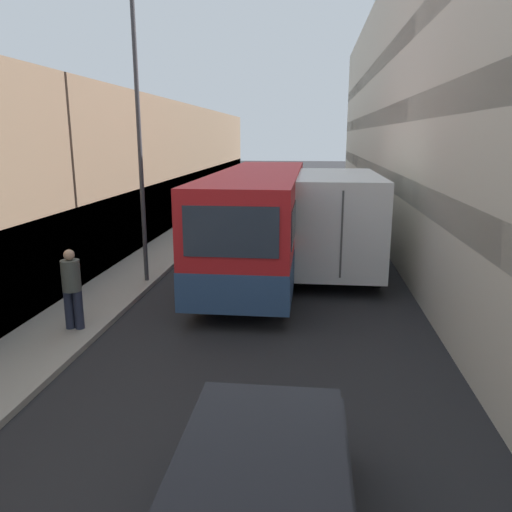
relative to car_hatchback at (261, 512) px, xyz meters
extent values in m
plane|color=#232326|center=(-0.73, 9.76, -0.71)|extent=(150.00, 150.00, 0.00)
cube|color=#9E998E|center=(-4.96, 9.76, -0.64)|extent=(1.85, 60.00, 0.12)
cube|color=brown|center=(-7.09, 9.76, 2.17)|extent=(2.40, 60.00, 5.76)
cube|color=black|center=(-6.43, 9.76, 0.45)|extent=(1.08, 60.00, 2.30)
cube|color=beige|center=(4.37, 9.76, 4.55)|extent=(2.40, 60.00, 10.50)
cube|color=#333D47|center=(3.71, 9.76, 1.92)|extent=(1.08, 60.00, 0.70)
cube|color=#333D47|center=(3.71, 9.76, 4.23)|extent=(1.08, 60.00, 0.70)
cube|color=#333D47|center=(3.71, 9.76, 6.54)|extent=(1.08, 60.00, 0.70)
cube|color=black|center=(0.00, 0.07, 0.41)|extent=(1.54, 2.21, 0.56)
cylinder|color=black|center=(-0.80, 1.18, -0.41)|extent=(0.16, 0.60, 0.60)
cylinder|color=black|center=(0.80, 1.18, -0.41)|extent=(0.16, 0.60, 0.60)
cube|color=red|center=(-1.25, 11.69, 1.07)|extent=(2.46, 11.36, 2.69)
cube|color=#2D4C7A|center=(-1.25, 11.69, 0.17)|extent=(2.48, 11.39, 0.90)
cube|color=#2D3847|center=(-1.25, 11.69, 1.47)|extent=(2.50, 10.45, 0.86)
cube|color=#2D3847|center=(-1.25, 5.99, 1.54)|extent=(2.02, 0.04, 1.08)
cylinder|color=black|center=(-2.34, 15.21, -0.21)|extent=(0.24, 1.00, 1.00)
cylinder|color=black|center=(-0.17, 15.21, -0.21)|extent=(0.24, 1.00, 1.00)
cylinder|color=black|center=(-2.34, 8.16, -0.21)|extent=(0.24, 1.00, 1.00)
cylinder|color=black|center=(-0.17, 8.16, -0.21)|extent=(0.24, 1.00, 1.00)
cube|color=silver|center=(1.17, 15.41, 0.64)|extent=(2.36, 2.22, 1.88)
cube|color=silver|center=(1.17, 11.44, 1.03)|extent=(2.46, 5.72, 2.65)
cube|color=#4C4C4C|center=(1.17, 8.58, 1.03)|extent=(0.05, 0.02, 2.25)
cylinder|color=black|center=(0.06, 15.41, -0.23)|extent=(0.22, 0.96, 0.96)
cylinder|color=black|center=(2.28, 15.41, -0.23)|extent=(0.22, 0.96, 0.96)
cylinder|color=black|center=(0.06, 9.87, -0.23)|extent=(0.22, 0.96, 0.96)
cylinder|color=black|center=(2.28, 9.87, -0.23)|extent=(0.22, 0.96, 0.96)
cube|color=navy|center=(-1.61, 23.10, 0.41)|extent=(1.84, 4.78, 1.73)
cube|color=#2D3847|center=(-1.61, 25.13, 0.72)|extent=(1.47, 0.04, 0.61)
cylinder|color=black|center=(-2.44, 24.48, -0.39)|extent=(0.16, 0.64, 0.64)
cylinder|color=black|center=(-0.78, 24.48, -0.39)|extent=(0.16, 0.64, 0.64)
cylinder|color=black|center=(-2.44, 21.71, -0.39)|extent=(0.16, 0.64, 0.64)
cylinder|color=black|center=(-0.78, 21.71, -0.39)|extent=(0.16, 0.64, 0.64)
cylinder|color=#23283D|center=(-4.73, 5.63, -0.16)|extent=(0.19, 0.19, 0.85)
cylinder|color=#23283D|center=(-4.51, 5.63, -0.16)|extent=(0.19, 0.19, 0.85)
cylinder|color=#4C514C|center=(-4.62, 5.63, 0.60)|extent=(0.39, 0.39, 0.67)
sphere|color=tan|center=(-4.62, 5.63, 1.05)|extent=(0.23, 0.23, 0.23)
cylinder|color=#38383D|center=(-4.28, 9.41, 3.32)|extent=(0.12, 0.12, 7.80)
camera|label=1|loc=(0.40, -3.99, 3.46)|focal=35.00mm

